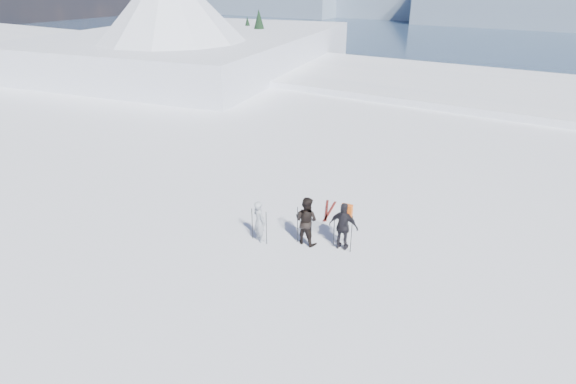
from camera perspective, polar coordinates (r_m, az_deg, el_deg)
name	(u,v)px	position (r m, az deg, el deg)	size (l,w,h in m)	color
lake_basin	(466,166)	(41.49, 21.65, 3.14)	(820.00, 820.00, 71.62)	white
near_ridge	(217,94)	(50.88, -8.96, 12.20)	(31.37, 35.68, 25.62)	white
skier_grey	(259,221)	(15.15, -3.68, -3.73)	(0.55, 0.36, 1.50)	#979DA5
skier_dark	(306,221)	(14.96, 2.32, -3.64)	(0.83, 0.65, 1.70)	black
skier_pack	(344,226)	(14.76, 7.07, -4.37)	(0.98, 0.41, 1.67)	black
backpack	(348,194)	(14.47, 7.60, -0.27)	(0.36, 0.20, 0.45)	orange
ski_poles	(302,229)	(14.95, 1.85, -4.68)	(3.25, 1.05, 1.35)	black
skis_loose	(328,211)	(17.40, 5.13, -2.39)	(0.78, 1.68, 0.03)	black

